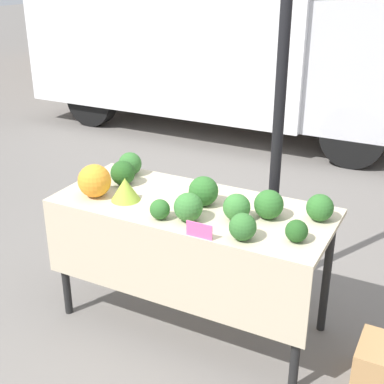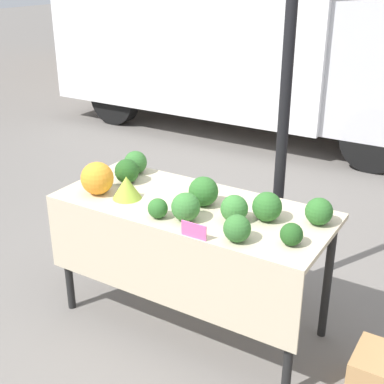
# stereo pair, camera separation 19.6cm
# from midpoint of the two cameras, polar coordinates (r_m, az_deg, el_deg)

# --- Properties ---
(ground_plane) EXTENTS (40.00, 40.00, 0.00)m
(ground_plane) POSITION_cam_midpoint_polar(r_m,az_deg,el_deg) (3.55, -1.63, -13.53)
(ground_plane) COLOR slate
(tent_pole) EXTENTS (0.07, 0.07, 2.37)m
(tent_pole) POSITION_cam_midpoint_polar(r_m,az_deg,el_deg) (3.37, 7.53, 6.90)
(tent_pole) COLOR black
(tent_pole) RESTS_ON ground_plane
(parked_truck) EXTENTS (5.31, 2.08, 2.31)m
(parked_truck) POSITION_cam_midpoint_polar(r_m,az_deg,el_deg) (7.36, 2.62, 16.52)
(parked_truck) COLOR white
(parked_truck) RESTS_ON ground_plane
(market_table) EXTENTS (1.64, 0.71, 0.83)m
(market_table) POSITION_cam_midpoint_polar(r_m,az_deg,el_deg) (3.13, -2.31, -3.78)
(market_table) COLOR beige
(market_table) RESTS_ON ground_plane
(orange_cauliflower) EXTENTS (0.20, 0.20, 0.20)m
(orange_cauliflower) POSITION_cam_midpoint_polar(r_m,az_deg,el_deg) (3.27, -12.07, 1.16)
(orange_cauliflower) COLOR orange
(orange_cauliflower) RESTS_ON market_table
(romanesco_head) EXTENTS (0.18, 0.18, 0.14)m
(romanesco_head) POSITION_cam_midpoint_polar(r_m,az_deg,el_deg) (3.19, -8.88, 0.28)
(romanesco_head) COLOR #93B238
(romanesco_head) RESTS_ON market_table
(broccoli_head_0) EXTENTS (0.11, 0.11, 0.11)m
(broccoli_head_0) POSITION_cam_midpoint_polar(r_m,az_deg,el_deg) (2.94, -5.36, -1.88)
(broccoli_head_0) COLOR #2D6628
(broccoli_head_0) RESTS_ON market_table
(broccoli_head_1) EXTENTS (0.14, 0.14, 0.14)m
(broccoli_head_1) POSITION_cam_midpoint_polar(r_m,az_deg,el_deg) (2.72, 3.37, -3.77)
(broccoli_head_1) COLOR #336B2D
(broccoli_head_1) RESTS_ON market_table
(broccoli_head_2) EXTENTS (0.15, 0.15, 0.15)m
(broccoli_head_2) POSITION_cam_midpoint_polar(r_m,az_deg,el_deg) (3.57, -8.20, 2.98)
(broccoli_head_2) COLOR #336B2D
(broccoli_head_2) RESTS_ON market_table
(broccoli_head_3) EXTENTS (0.17, 0.17, 0.17)m
(broccoli_head_3) POSITION_cam_midpoint_polar(r_m,az_deg,el_deg) (3.08, -0.59, 0.08)
(broccoli_head_3) COLOR #2D6628
(broccoli_head_3) RESTS_ON market_table
(broccoli_head_4) EXTENTS (0.15, 0.15, 0.15)m
(broccoli_head_4) POSITION_cam_midpoint_polar(r_m,az_deg,el_deg) (2.97, 11.66, -1.67)
(broccoli_head_4) COLOR #2D6628
(broccoli_head_4) RESTS_ON market_table
(broccoli_head_5) EXTENTS (0.12, 0.12, 0.12)m
(broccoli_head_5) POSITION_cam_midpoint_polar(r_m,az_deg,el_deg) (2.73, 9.08, -4.16)
(broccoli_head_5) COLOR #23511E
(broccoli_head_5) RESTS_ON market_table
(broccoli_head_6) EXTENTS (0.16, 0.16, 0.16)m
(broccoli_head_6) POSITION_cam_midpoint_polar(r_m,az_deg,el_deg) (3.41, -9.03, 2.01)
(broccoli_head_6) COLOR #23511E
(broccoli_head_6) RESTS_ON market_table
(broccoli_head_7) EXTENTS (0.16, 0.16, 0.16)m
(broccoli_head_7) POSITION_cam_midpoint_polar(r_m,az_deg,el_deg) (2.95, 6.31, -1.36)
(broccoli_head_7) COLOR #2D6628
(broccoli_head_7) RESTS_ON market_table
(broccoli_head_8) EXTENTS (0.16, 0.16, 0.16)m
(broccoli_head_8) POSITION_cam_midpoint_polar(r_m,az_deg,el_deg) (2.90, -2.34, -1.65)
(broccoli_head_8) COLOR #387533
(broccoli_head_8) RESTS_ON market_table
(broccoli_head_9) EXTENTS (0.15, 0.15, 0.15)m
(broccoli_head_9) POSITION_cam_midpoint_polar(r_m,az_deg,el_deg) (2.91, 2.87, -1.67)
(broccoli_head_9) COLOR #387533
(broccoli_head_9) RESTS_ON market_table
(price_sign) EXTENTS (0.15, 0.01, 0.08)m
(price_sign) POSITION_cam_midpoint_polar(r_m,az_deg,el_deg) (2.74, -1.28, -4.15)
(price_sign) COLOR #F45B9E
(price_sign) RESTS_ON market_table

